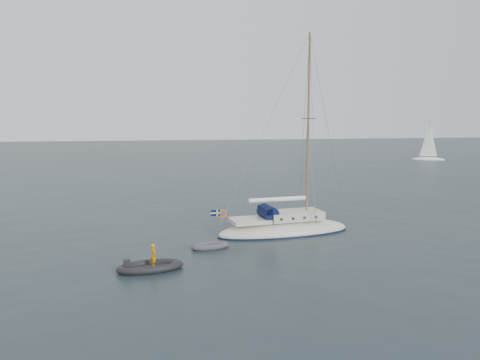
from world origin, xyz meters
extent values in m
plane|color=black|center=(0.00, 0.00, 0.00)|extent=(300.00, 300.00, 0.00)
ellipsoid|color=silver|center=(1.83, 2.38, 0.16)|extent=(9.76, 3.04, 1.63)
cube|color=silver|center=(2.59, 2.38, 1.28)|extent=(3.91, 2.06, 0.60)
cube|color=silver|center=(-0.77, 2.38, 1.11)|extent=(2.60, 2.06, 0.27)
cylinder|color=#0C1339|center=(0.58, 2.38, 1.58)|extent=(1.04, 1.79, 1.04)
cube|color=#0C1339|center=(0.37, 2.38, 1.80)|extent=(0.49, 1.79, 0.43)
cylinder|color=brown|center=(3.57, 2.38, 7.49)|extent=(0.16, 0.16, 13.02)
cylinder|color=brown|center=(3.57, 2.38, 8.14)|extent=(0.05, 2.39, 0.05)
cylinder|color=brown|center=(1.29, 2.38, 2.44)|extent=(4.56, 0.11, 0.11)
cylinder|color=white|center=(1.29, 2.38, 2.50)|extent=(4.24, 0.30, 0.30)
cylinder|color=#97969E|center=(-2.51, 2.38, 1.57)|extent=(0.04, 2.39, 0.04)
torus|color=#FF6900|center=(-2.56, 3.03, 1.57)|extent=(0.59, 0.11, 0.59)
cylinder|color=brown|center=(-2.89, 2.38, 1.46)|extent=(0.03, 0.03, 0.98)
cube|color=#030F65|center=(-3.21, 2.38, 1.79)|extent=(0.65, 0.02, 0.41)
cube|color=yellow|center=(-3.21, 2.38, 1.79)|extent=(0.67, 0.03, 0.10)
cube|color=yellow|center=(-3.09, 2.38, 1.79)|extent=(0.10, 0.03, 0.43)
cylinder|color=black|center=(1.18, 3.42, 1.28)|extent=(0.20, 0.07, 0.20)
cylinder|color=black|center=(1.18, 1.33, 1.28)|extent=(0.20, 0.07, 0.20)
cylinder|color=black|center=(2.05, 3.42, 1.28)|extent=(0.20, 0.07, 0.20)
cylinder|color=black|center=(2.05, 1.33, 1.28)|extent=(0.20, 0.07, 0.20)
cylinder|color=black|center=(2.92, 3.42, 1.28)|extent=(0.20, 0.07, 0.20)
cylinder|color=black|center=(2.92, 1.33, 1.28)|extent=(0.20, 0.07, 0.20)
cylinder|color=black|center=(3.78, 3.42, 1.28)|extent=(0.20, 0.07, 0.20)
cylinder|color=black|center=(3.78, 1.33, 1.28)|extent=(0.20, 0.07, 0.20)
cube|color=#4C4C51|center=(-3.86, -0.41, 0.11)|extent=(1.53, 0.63, 0.09)
cube|color=black|center=(-7.60, -4.04, 0.13)|extent=(2.27, 0.94, 0.11)
cube|color=black|center=(-8.83, -4.04, 0.42)|extent=(0.33, 0.33, 0.57)
imported|color=orange|center=(-7.41, -4.04, 0.81)|extent=(0.33, 0.48, 1.28)
ellipsoid|color=white|center=(46.95, 54.28, 0.05)|extent=(6.23, 2.08, 1.04)
cylinder|color=#97969E|center=(46.95, 54.28, 4.16)|extent=(0.10, 0.10, 7.27)
cone|color=white|center=(46.89, 54.28, 4.16)|extent=(3.32, 3.32, 6.75)
camera|label=1|loc=(-7.60, -28.93, 8.13)|focal=35.00mm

